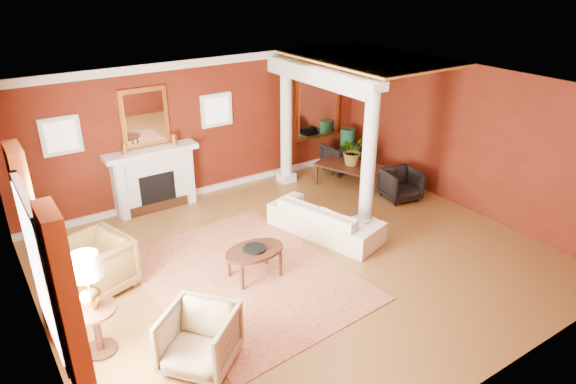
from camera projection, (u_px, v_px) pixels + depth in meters
ground at (301, 260)px, 8.76m from camera, size 8.00×8.00×0.00m
room_shell at (302, 149)px, 7.93m from camera, size 8.04×7.04×2.92m
fireplace at (154, 179)px, 10.34m from camera, size 1.85×0.42×1.29m
overmantel_mirror at (144, 117)px, 9.93m from camera, size 0.95×0.07×1.15m
flank_window_left at (61, 136)px, 9.19m from camera, size 0.70×0.07×0.70m
flank_window_right at (217, 110)px, 10.76m from camera, size 0.70×0.07×0.70m
left_window at (49, 279)px, 5.74m from camera, size 0.21×2.55×2.60m
column_front at (369, 157)px, 9.26m from camera, size 0.36×0.36×2.80m
column_back at (286, 121)px, 11.30m from camera, size 0.36×0.36×2.80m
header_beam at (317, 76)px, 9.98m from camera, size 0.30×3.20×0.32m
amber_ceiling at (368, 58)px, 10.34m from camera, size 2.30×3.40×0.04m
dining_mirror at (318, 104)px, 12.20m from camera, size 1.30×0.07×1.70m
chandelier at (366, 88)px, 10.66m from camera, size 0.60×0.62×0.75m
crown_trim at (202, 62)px, 10.21m from camera, size 8.00×0.08×0.16m
base_trim at (211, 188)px, 11.35m from camera, size 8.00×0.08×0.12m
rug at (246, 276)px, 8.30m from camera, size 3.16×4.04×0.02m
sofa at (326, 213)px, 9.43m from camera, size 1.22×2.25×0.85m
armchair_leopard at (95, 263)px, 7.79m from camera, size 1.12×1.16×0.97m
armchair_stripe at (199, 337)px, 6.34m from camera, size 1.14×1.15×0.87m
coffee_table at (254, 252)px, 8.12m from camera, size 1.00×1.00×0.50m
coffee_book at (253, 243)px, 8.06m from camera, size 0.16×0.10×0.23m
side_table at (89, 289)px, 6.33m from camera, size 0.59×0.59×1.46m
dining_table at (350, 169)px, 11.46m from camera, size 1.00×1.55×0.82m
dining_chair_near at (401, 183)px, 10.86m from camera, size 0.81×0.78×0.73m
dining_chair_far at (341, 156)px, 12.31m from camera, size 0.75×0.71×0.76m
green_urn at (347, 151)px, 12.65m from camera, size 0.40×0.40×0.96m
potted_plant at (353, 140)px, 11.21m from camera, size 0.80×0.84×0.52m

